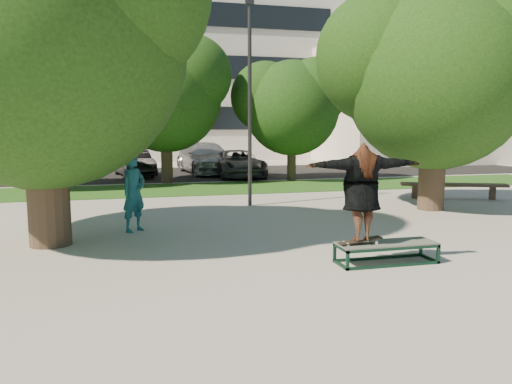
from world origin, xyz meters
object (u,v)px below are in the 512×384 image
object	(u,v)px
tree_left	(35,24)
car_dark	(134,163)
grind_box	(386,253)
car_silver_b	(206,158)
bystander	(134,193)
bench	(453,186)
lamppost	(250,102)
tree_right	(432,68)
car_grey	(238,164)

from	to	relation	value
tree_left	car_dark	world-z (taller)	tree_left
grind_box	car_silver_b	xyz separation A→B (m)	(-0.53, 18.01, 0.60)
tree_left	car_silver_b	world-z (taller)	tree_left
bystander	car_silver_b	world-z (taller)	bystander
tree_left	grind_box	world-z (taller)	tree_left
bench	car_silver_b	xyz separation A→B (m)	(-6.70, 11.33, 0.35)
grind_box	car_dark	bearing A→B (deg)	103.75
bench	car_dark	xyz separation A→B (m)	(-10.38, 10.53, 0.23)
tree_left	lamppost	xyz separation A→B (m)	(5.29, 3.91, -1.27)
tree_right	lamppost	size ratio (longest dim) A/B	1.07
bystander	tree_left	bearing A→B (deg)	162.37
tree_left	car_grey	distance (m)	14.85
bystander	car_dark	bearing A→B (deg)	45.75
tree_right	bench	bearing A→B (deg)	38.21
grind_box	car_dark	xyz separation A→B (m)	(-4.21, 17.20, 0.48)
grind_box	car_silver_b	size ratio (longest dim) A/B	0.33
tree_left	lamppost	distance (m)	6.70
lamppost	bystander	distance (m)	5.14
tree_right	bystander	world-z (taller)	tree_right
bystander	bench	xyz separation A→B (m)	(10.51, 2.76, -0.47)
lamppost	bench	bearing A→B (deg)	-2.20
lamppost	bystander	world-z (taller)	lamppost
bystander	car_silver_b	size ratio (longest dim) A/B	0.33
tree_left	tree_right	xyz separation A→B (m)	(10.21, 1.99, -0.33)
tree_right	grind_box	size ratio (longest dim) A/B	3.62
tree_right	car_dark	xyz separation A→B (m)	(-8.29, 12.17, -3.43)
tree_right	car_grey	bearing A→B (deg)	107.76
grind_box	tree_left	bearing A→B (deg)	153.60
bystander	lamppost	bearing A→B (deg)	-2.85
lamppost	grind_box	bearing A→B (deg)	-83.16
bench	grind_box	bearing A→B (deg)	-110.15
grind_box	bench	distance (m)	9.10
tree_left	bench	distance (m)	13.43
bystander	tree_right	bearing A→B (deg)	-36.18
grind_box	car_dark	size ratio (longest dim) A/B	0.44
grind_box	car_silver_b	world-z (taller)	car_silver_b
grind_box	car_grey	size ratio (longest dim) A/B	0.39
car_dark	grind_box	bearing A→B (deg)	-86.99
grind_box	car_dark	distance (m)	17.72
grind_box	bench	bearing A→B (deg)	47.24
lamppost	grind_box	world-z (taller)	lamppost
tree_left	grind_box	bearing A→B (deg)	-26.40
tree_left	car_grey	size ratio (longest dim) A/B	1.53
car_dark	car_grey	xyz separation A→B (m)	(4.87, -1.51, -0.02)
grind_box	lamppost	bearing A→B (deg)	96.84
grind_box	car_dark	world-z (taller)	car_dark
car_dark	bystander	bearing A→B (deg)	-101.28
car_dark	car_silver_b	bearing A→B (deg)	1.58
car_silver_b	car_dark	bearing A→B (deg)	-175.02
tree_right	bystander	bearing A→B (deg)	-172.47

